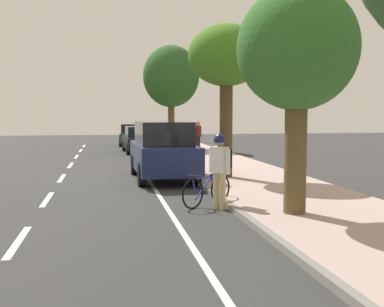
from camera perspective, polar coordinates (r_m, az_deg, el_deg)
ground at (r=16.66m, az=-6.68°, el=-3.01°), size 68.88×68.88×0.00m
sidewalk at (r=17.31m, az=6.06°, el=-2.48°), size 3.76×43.05×0.13m
curb_edge at (r=16.87m, az=-0.36°, el=-2.65°), size 0.16×43.05×0.13m
lane_stripe_centre at (r=15.20m, az=-16.13°, el=-3.91°), size 0.14×40.00×0.01m
lane_stripe_bike_edge at (r=16.69m, az=-5.34°, el=-2.97°), size 0.12×43.05×0.01m
parked_suv_dark_blue_nearest at (r=16.29m, az=-3.54°, el=0.46°), size 2.04×4.74×1.99m
parked_sedan_black_second at (r=27.54m, az=-6.29°, el=1.67°), size 1.99×4.47×1.52m
parked_sedan_green_mid at (r=33.91m, az=-7.23°, el=2.25°), size 1.96×4.46×1.52m
bicycle_at_curb at (r=11.63m, az=1.84°, el=-4.43°), size 1.44×1.12×0.80m
cyclist_with_backpack at (r=11.16m, az=3.42°, el=-1.16°), size 0.53×0.55×1.79m
street_tree_mid_block at (r=10.36m, az=12.58°, el=11.91°), size 2.55×2.55×4.81m
street_tree_far_end at (r=16.05m, az=4.17°, el=11.35°), size 2.56×2.56×5.09m
street_tree_corner at (r=29.39m, az=-2.54°, el=9.23°), size 3.45×3.45×6.30m
pedestrian_on_phone at (r=26.30m, az=0.72°, el=2.29°), size 0.43×0.50×1.69m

